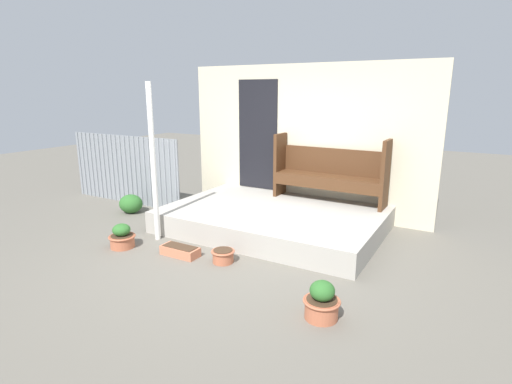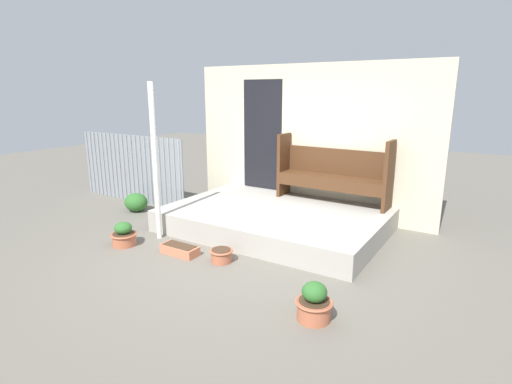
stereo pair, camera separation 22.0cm
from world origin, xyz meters
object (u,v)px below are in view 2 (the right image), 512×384
(bench, at_px, (333,171))
(planter_box_rect, at_px, (180,250))
(flower_pot_left, at_px, (124,235))
(flower_pot_right, at_px, (314,304))
(flower_pot_middle, at_px, (221,255))
(support_post, at_px, (155,163))
(shrub_by_fence, at_px, (136,202))

(bench, height_order, planter_box_rect, bench)
(flower_pot_left, distance_m, flower_pot_right, 3.10)
(flower_pot_left, height_order, flower_pot_middle, flower_pot_left)
(flower_pot_right, distance_m, planter_box_rect, 2.25)
(bench, relative_size, flower_pot_left, 5.06)
(bench, relative_size, planter_box_rect, 3.56)
(support_post, bearing_deg, flower_pot_middle, -8.90)
(flower_pot_left, bearing_deg, bench, 51.52)
(support_post, bearing_deg, flower_pot_left, -113.07)
(bench, height_order, flower_pot_middle, bench)
(support_post, xyz_separation_m, shrub_by_fence, (-1.35, 0.76, -0.97))
(support_post, distance_m, bench, 2.86)
(shrub_by_fence, bearing_deg, flower_pot_right, -20.48)
(shrub_by_fence, bearing_deg, planter_box_rect, -27.67)
(bench, height_order, flower_pot_left, bench)
(bench, bearing_deg, planter_box_rect, -114.84)
(flower_pot_right, distance_m, shrub_by_fence, 4.52)
(support_post, relative_size, bench, 1.20)
(planter_box_rect, relative_size, shrub_by_fence, 1.23)
(planter_box_rect, bearing_deg, support_post, 155.95)
(flower_pot_left, height_order, planter_box_rect, flower_pot_left)
(flower_pot_left, relative_size, flower_pot_middle, 1.21)
(planter_box_rect, height_order, shrub_by_fence, shrub_by_fence)
(support_post, relative_size, flower_pot_middle, 7.37)
(flower_pot_left, xyz_separation_m, flower_pot_right, (3.09, -0.33, 0.02))
(flower_pot_right, bearing_deg, planter_box_rect, 166.92)
(bench, distance_m, planter_box_rect, 2.83)
(flower_pot_middle, distance_m, flower_pot_right, 1.68)
(support_post, distance_m, flower_pot_right, 3.14)
(flower_pot_left, xyz_separation_m, flower_pot_middle, (1.52, 0.28, -0.06))
(flower_pot_left, relative_size, planter_box_rect, 0.70)
(flower_pot_left, relative_size, shrub_by_fence, 0.86)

